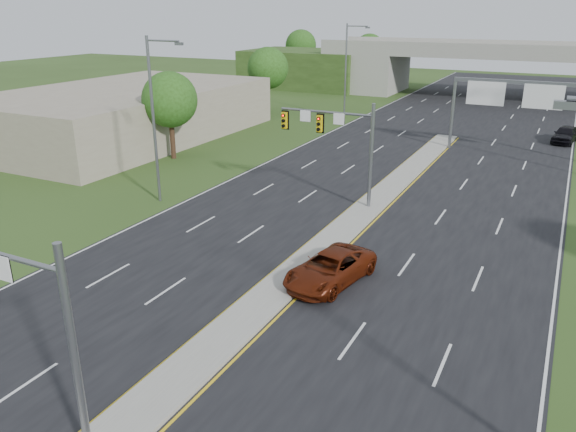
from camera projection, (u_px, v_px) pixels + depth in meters
The scene contains 16 objects.
road at pixel (408, 172), 45.94m from camera, with size 24.00×160.00×0.02m, color black.
median at pixel (358, 216), 35.86m from camera, with size 2.00×54.00×0.16m, color gray.
lane_markings at pixel (378, 191), 41.10m from camera, with size 23.72×160.00×0.01m.
signal_mast_near at pixel (9, 303), 15.89m from camera, with size 6.62×0.60×7.00m.
signal_mast_far at pixel (339, 136), 36.83m from camera, with size 6.62×0.60×7.00m.
sign_gantry at pixel (517, 97), 49.62m from camera, with size 11.58×0.44×6.67m.
overpass at pixel (493, 74), 82.40m from camera, with size 80.00×14.00×8.10m.
lightpole_l_mid at pixel (155, 113), 36.88m from camera, with size 2.85×0.25×11.00m.
lightpole_l_far at pixel (347, 67), 66.19m from camera, with size 2.85×0.25×11.00m.
tree_l_near at pixel (170, 100), 48.40m from camera, with size 4.80×4.80×7.60m.
tree_l_mid at pixel (268, 68), 70.91m from camera, with size 5.20×5.20×8.12m.
tree_back_a at pixel (301, 45), 109.37m from camera, with size 6.00×6.00×8.85m.
tree_back_b at pixel (369, 49), 103.57m from camera, with size 5.60×5.60×8.32m.
commercial_building at pixel (124, 113), 57.74m from camera, with size 18.00×30.00×5.00m, color gray.
car_far_a at pixel (330, 268), 27.13m from camera, with size 2.51×5.43×1.51m, color #561A08.
car_far_c at pixel (566, 134), 55.73m from camera, with size 1.96×4.88×1.66m, color black.
Camera 1 is at (11.13, -9.05, 12.57)m, focal length 35.00 mm.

